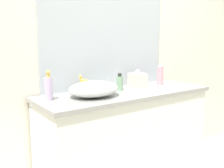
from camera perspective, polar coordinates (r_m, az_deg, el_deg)
The scene contains 10 objects.
bathroom_wall_rear at distance 2.38m, azimuth 0.25°, elevation 10.11°, with size 6.00×0.06×2.60m, color silver.
vanity_counter at distance 2.24m, azimuth 3.11°, elevation -12.51°, with size 1.49×0.53×0.87m.
wall_mirror_panel at distance 2.30m, azimuth -0.94°, elevation 15.00°, with size 1.26×0.01×1.26m, color #B2BCC6.
sink_basin at distance 1.92m, azimuth -4.04°, elevation -1.08°, with size 0.39×0.31×0.12m, color silver.
faucet at distance 2.06m, azimuth -6.55°, elevation 0.25°, with size 0.03×0.13×0.14m.
soap_dispenser at distance 1.84m, azimuth -13.81°, elevation -0.75°, with size 0.05×0.05×0.21m.
lotion_bottle at distance 2.15m, azimuth 1.70°, elevation 0.24°, with size 0.06×0.06×0.14m.
perfume_bottle at distance 2.47m, azimuth 10.58°, elevation 1.91°, with size 0.06×0.06×0.19m.
tissue_box at distance 2.32m, azimuth 5.66°, elevation 1.03°, with size 0.16×0.16×0.16m.
candle_jar at distance 2.49m, azimuth 13.58°, elevation 0.18°, with size 0.05×0.05×0.03m, color silver.
Camera 1 is at (-1.39, -1.19, 1.27)m, focal length 41.37 mm.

